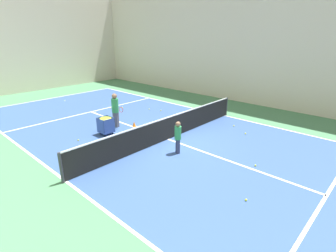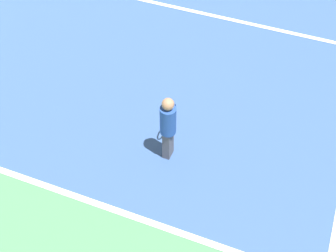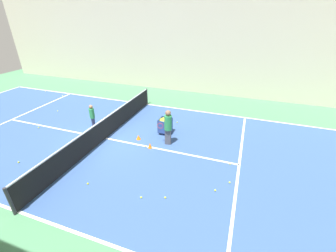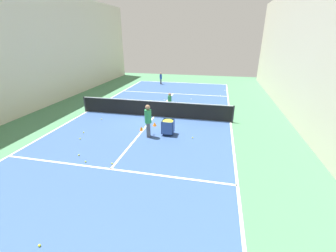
# 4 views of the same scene
# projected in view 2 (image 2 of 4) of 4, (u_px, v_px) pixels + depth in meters

# --- Properties ---
(line_baseline_near) EXTENTS (9.90, 0.10, 0.00)m
(line_baseline_near) POSITION_uv_depth(u_px,v_px,m) (10.00, 173.00, 7.39)
(line_baseline_near) COLOR white
(line_baseline_near) RESTS_ON ground
(line_service_near) EXTENTS (9.90, 0.10, 0.00)m
(line_service_near) POSITION_uv_depth(u_px,v_px,m) (144.00, 0.00, 10.75)
(line_service_near) COLOR white
(line_service_near) RESTS_ON ground
(player_near_baseline) EXTENTS (0.25, 0.57, 1.25)m
(player_near_baseline) POSITION_uv_depth(u_px,v_px,m) (168.00, 124.00, 7.14)
(player_near_baseline) COLOR #4C4C56
(player_near_baseline) RESTS_ON ground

